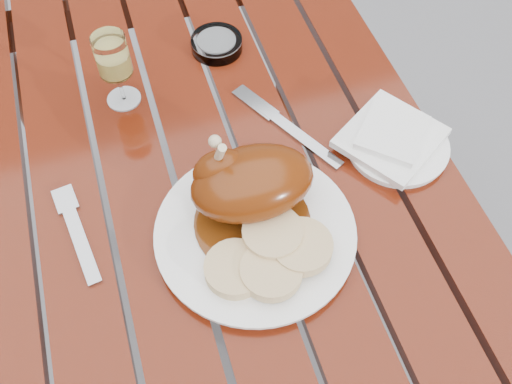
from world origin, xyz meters
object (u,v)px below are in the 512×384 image
at_px(wine_glass, 116,71).
at_px(ashtray, 217,44).
at_px(side_plate, 397,145).
at_px(dinner_plate, 255,234).
at_px(table, 219,268).

xyz_separation_m(wine_glass, ashtray, (0.20, 0.08, -0.06)).
distance_m(side_plate, ashtray, 0.40).
xyz_separation_m(side_plate, ashtray, (-0.23, 0.33, 0.01)).
relative_size(dinner_plate, side_plate, 1.75).
height_order(dinner_plate, wine_glass, wine_glass).
distance_m(table, dinner_plate, 0.41).
height_order(side_plate, ashtray, ashtray).
height_order(wine_glass, side_plate, wine_glass).
bearing_deg(table, wine_glass, 118.13).
relative_size(wine_glass, side_plate, 0.82).
distance_m(wine_glass, ashtray, 0.22).
relative_size(wine_glass, ashtray, 1.45).
bearing_deg(side_plate, dinner_plate, -161.70).
relative_size(table, dinner_plate, 3.89).
height_order(table, wine_glass, wine_glass).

